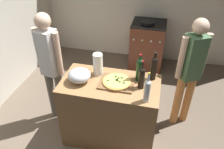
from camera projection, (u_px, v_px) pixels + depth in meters
The scene contains 14 objects.
ground_plane at pixel (130, 99), 3.76m from camera, with size 4.70×3.60×0.02m, color #6B5B4C.
kitchen_wall_left at pixel (1, 15), 3.40m from camera, with size 0.10×3.60×2.60m, color silver.
counter at pixel (110, 111), 2.84m from camera, with size 1.17×0.63×0.93m, color #9E7247.
cutting_board at pixel (117, 83), 2.56m from camera, with size 0.40×0.32×0.02m, color brown.
pizza at pixel (117, 81), 2.55m from camera, with size 0.33×0.33×0.03m.
mixing_bowl at pixel (79, 75), 2.56m from camera, with size 0.27×0.27×0.16m.
paper_towel_roll at pixel (98, 64), 2.65m from camera, with size 0.12×0.12×0.28m.
wine_bottle_amber at pixel (142, 77), 2.42m from camera, with size 0.07×0.07×0.35m.
wine_bottle_dark at pixel (154, 67), 2.55m from camera, with size 0.08×0.08×0.36m.
wine_bottle_clear at pixel (139, 69), 2.54m from camera, with size 0.08×0.08×0.35m.
wine_bottle_green at pixel (147, 90), 2.24m from camera, with size 0.07×0.07×0.36m.
stove at pixel (147, 45), 4.37m from camera, with size 0.64×0.63×0.97m.
person_in_stripes at pixel (51, 65), 2.87m from camera, with size 0.38×0.24×1.65m.
person_in_red at pixel (190, 69), 2.82m from camera, with size 0.36×0.29×1.61m.
Camera 1 is at (0.35, -1.34, 2.48)m, focal length 35.14 mm.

